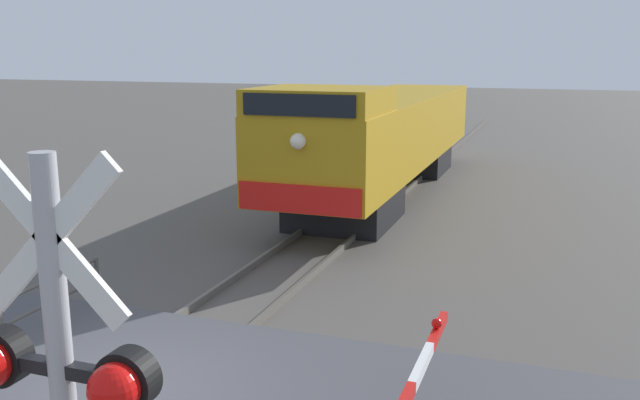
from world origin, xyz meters
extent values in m
cube|color=#59544C|center=(-0.72, 0.00, 0.07)|extent=(0.08, 80.00, 0.15)
cube|color=black|center=(0.00, 10.49, 0.53)|extent=(2.60, 3.20, 1.05)
cube|color=black|center=(0.00, 19.05, 0.53)|extent=(2.60, 3.20, 1.05)
cube|color=#B28414|center=(0.00, 14.77, 2.11)|extent=(3.05, 15.57, 2.12)
cube|color=#B28414|center=(0.00, 8.41, 3.47)|extent=(2.99, 2.84, 0.61)
cube|color=black|center=(0.00, 6.96, 3.47)|extent=(2.60, 0.06, 0.48)
cube|color=red|center=(0.00, 6.95, 1.40)|extent=(2.90, 0.08, 0.64)
sphere|color=#F2EACC|center=(0.00, 6.94, 2.69)|extent=(0.36, 0.36, 0.36)
cube|color=white|center=(2.89, -4.04, 3.69)|extent=(0.95, 0.04, 0.95)
cube|color=white|center=(2.89, -4.04, 3.69)|extent=(0.95, 0.04, 0.95)
cube|color=black|center=(2.89, -4.04, 2.94)|extent=(1.04, 0.08, 0.08)
sphere|color=red|center=(3.31, -4.14, 2.94)|extent=(0.28, 0.28, 0.28)
cylinder|color=black|center=(2.47, -4.02, 2.94)|extent=(0.34, 0.14, 0.34)
cylinder|color=black|center=(3.31, -4.02, 2.94)|extent=(0.34, 0.14, 0.34)
cube|color=white|center=(4.02, 0.62, 0.98)|extent=(0.10, 1.10, 0.14)
cube|color=red|center=(4.02, 1.72, 0.98)|extent=(0.10, 1.10, 0.14)
sphere|color=red|center=(4.02, 1.63, 1.12)|extent=(0.14, 0.14, 0.14)
cylinder|color=#4C4742|center=(-2.44, 0.69, 0.47)|extent=(0.08, 0.08, 0.95)
cylinder|color=#4C4742|center=(-2.44, 3.01, 0.47)|extent=(0.08, 0.08, 0.95)
cylinder|color=#4C4742|center=(-2.44, 1.85, 0.91)|extent=(0.06, 2.33, 0.06)
cylinder|color=#4C4742|center=(-2.44, 1.85, 0.52)|extent=(0.06, 2.33, 0.06)
camera|label=1|loc=(5.38, -6.80, 4.65)|focal=38.20mm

